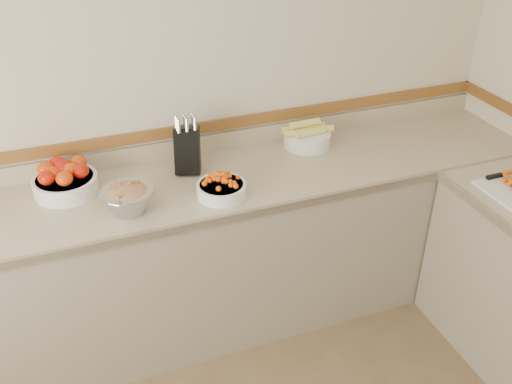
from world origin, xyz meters
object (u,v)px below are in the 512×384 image
object	(u,v)px
corn_bowl	(307,136)
rhubarb_bowl	(128,198)
cherry_tomato_bowl	(221,187)
tomato_bowl	(64,179)
knife_block	(187,149)

from	to	relation	value
corn_bowl	rhubarb_bowl	xyz separation A→B (m)	(-1.04, -0.32, 0.02)
cherry_tomato_bowl	corn_bowl	world-z (taller)	corn_bowl
corn_bowl	rhubarb_bowl	world-z (taller)	corn_bowl
tomato_bowl	rhubarb_bowl	bearing A→B (deg)	-47.84
knife_block	rhubarb_bowl	xyz separation A→B (m)	(-0.35, -0.28, -0.05)
tomato_bowl	cherry_tomato_bowl	world-z (taller)	tomato_bowl
cherry_tomato_bowl	corn_bowl	size ratio (longest dim) A/B	0.83
tomato_bowl	corn_bowl	xyz separation A→B (m)	(1.30, 0.04, -0.01)
knife_block	corn_bowl	size ratio (longest dim) A/B	1.07
cherry_tomato_bowl	rhubarb_bowl	world-z (taller)	rhubarb_bowl
knife_block	corn_bowl	xyz separation A→B (m)	(0.69, 0.05, -0.07)
tomato_bowl	rhubarb_bowl	size ratio (longest dim) A/B	1.26
knife_block	corn_bowl	bearing A→B (deg)	3.94
tomato_bowl	corn_bowl	size ratio (longest dim) A/B	1.07
corn_bowl	rhubarb_bowl	distance (m)	1.09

